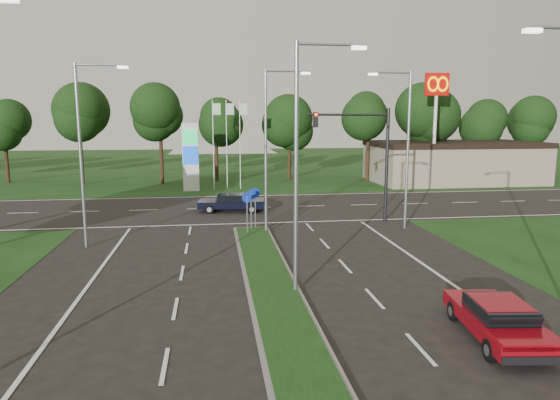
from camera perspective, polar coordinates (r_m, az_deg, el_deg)
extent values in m
plane|color=black|center=(13.26, 2.72, -19.47)|extent=(160.00, 160.00, 0.00)
cube|color=black|center=(66.76, -5.92, 3.77)|extent=(160.00, 50.00, 0.02)
cube|color=black|center=(36.05, -4.24, -0.91)|extent=(160.00, 12.00, 0.02)
cube|color=slate|center=(16.80, 0.17, -12.78)|extent=(2.00, 26.00, 0.12)
cube|color=gray|center=(53.40, 19.18, 4.09)|extent=(16.00, 9.00, 4.00)
cylinder|color=gray|center=(17.77, 1.84, 3.23)|extent=(0.16, 0.16, 9.00)
cylinder|color=gray|center=(18.06, 5.53, 17.29)|extent=(2.20, 0.10, 0.10)
cube|color=#FFF2CC|center=(18.33, 9.02, 16.78)|extent=(0.50, 0.22, 0.12)
cylinder|color=gray|center=(27.64, -1.64, 5.40)|extent=(0.16, 0.16, 9.00)
cylinder|color=gray|center=(27.83, 0.64, 14.50)|extent=(2.20, 0.10, 0.10)
cube|color=#FFF2CC|center=(28.01, 2.94, 14.25)|extent=(0.50, 0.22, 0.12)
cylinder|color=gray|center=(26.26, -21.81, 4.54)|extent=(0.16, 0.16, 9.00)
cylinder|color=gray|center=(26.08, -19.99, 14.31)|extent=(2.20, 0.10, 0.10)
cube|color=#FFF2CC|center=(25.87, -17.53, 14.26)|extent=(0.50, 0.22, 0.12)
cylinder|color=gray|center=(29.66, 14.39, 5.38)|extent=(0.16, 0.16, 9.00)
cylinder|color=gray|center=(29.32, 12.69, 14.02)|extent=(2.20, 0.10, 0.10)
cube|color=#FFF2CC|center=(28.95, 10.58, 13.95)|extent=(0.50, 0.22, 0.12)
cube|color=#FFF2CC|center=(16.32, 26.87, 16.87)|extent=(0.50, 0.22, 0.12)
cylinder|color=black|center=(31.42, 12.10, 3.84)|extent=(0.20, 0.20, 7.00)
cylinder|color=black|center=(30.53, 7.82, 9.63)|extent=(5.00, 0.14, 0.14)
cube|color=black|center=(30.06, 4.08, 9.13)|extent=(0.28, 0.28, 0.90)
sphere|color=#FF190C|center=(29.88, 4.16, 9.70)|extent=(0.20, 0.20, 0.20)
cylinder|color=gray|center=(27.50, -3.77, -1.79)|extent=(0.06, 0.06, 2.20)
cylinder|color=#0C26A5|center=(27.32, -3.80, 0.27)|extent=(0.56, 0.04, 0.56)
cylinder|color=gray|center=(28.50, -3.31, -1.39)|extent=(0.06, 0.06, 2.20)
cylinder|color=#0C26A5|center=(28.33, -3.33, 0.60)|extent=(0.56, 0.04, 0.56)
cylinder|color=gray|center=(29.21, -2.84, -1.12)|extent=(0.06, 0.06, 2.20)
cylinder|color=#0C26A5|center=(29.04, -2.85, 0.82)|extent=(0.56, 0.04, 0.56)
cube|color=silver|center=(44.59, -10.18, 4.81)|extent=(1.40, 0.30, 6.00)
cube|color=#0CA53F|center=(44.31, -10.25, 7.11)|extent=(1.30, 0.08, 1.20)
cube|color=#0C3FBF|center=(44.39, -10.19, 5.05)|extent=(1.30, 0.08, 1.60)
cylinder|color=silver|center=(45.48, -7.63, 6.22)|extent=(0.08, 0.08, 8.00)
cube|color=#B2D8B2|center=(45.43, -7.27, 10.27)|extent=(0.70, 0.02, 1.00)
cylinder|color=silver|center=(45.50, -6.11, 6.25)|extent=(0.08, 0.08, 8.00)
cube|color=#B2D8B2|center=(45.46, -5.73, 10.29)|extent=(0.70, 0.02, 1.00)
cylinder|color=silver|center=(45.55, -4.59, 6.28)|extent=(0.08, 0.08, 8.00)
cube|color=#B2D8B2|center=(45.52, -4.20, 10.31)|extent=(0.70, 0.02, 1.00)
cylinder|color=silver|center=(47.89, 17.24, 7.24)|extent=(0.30, 0.30, 10.00)
cube|color=#BF0C07|center=(47.97, 17.50, 12.50)|extent=(2.20, 0.35, 2.00)
torus|color=#FFC600|center=(47.58, 17.11, 12.54)|extent=(1.06, 0.16, 1.06)
torus|color=#FFC600|center=(47.96, 18.11, 12.47)|extent=(1.06, 0.16, 1.06)
cylinder|color=black|center=(51.63, -5.39, 4.62)|extent=(0.36, 0.36, 4.40)
sphere|color=black|center=(51.46, -5.47, 9.40)|extent=(6.00, 6.00, 6.00)
sphere|color=black|center=(51.29, -5.13, 10.52)|extent=(4.80, 4.80, 4.80)
cube|color=maroon|center=(16.26, 23.59, -12.58)|extent=(2.24, 4.44, 0.44)
cube|color=black|center=(16.04, 23.81, -11.30)|extent=(1.69, 2.04, 0.41)
cube|color=maroon|center=(15.98, 23.86, -10.62)|extent=(1.57, 1.69, 0.04)
cylinder|color=black|center=(17.22, 19.19, -11.90)|extent=(0.26, 0.62, 0.60)
cylinder|color=black|center=(17.81, 24.07, -11.49)|extent=(0.26, 0.62, 0.60)
cylinder|color=black|center=(14.90, 22.88, -15.54)|extent=(0.26, 0.62, 0.60)
cylinder|color=black|center=(15.58, 28.40, -14.83)|extent=(0.26, 0.62, 0.60)
cube|color=black|center=(34.59, -5.56, -0.43)|extent=(4.66, 2.36, 0.46)
cube|color=black|center=(34.51, -5.42, 0.29)|extent=(2.14, 1.78, 0.43)
cube|color=black|center=(34.48, -5.43, 0.64)|extent=(1.78, 1.65, 0.04)
cylinder|color=black|center=(33.96, -8.08, -1.07)|extent=(0.65, 0.28, 0.63)
cylinder|color=black|center=(35.59, -7.75, -0.59)|extent=(0.65, 0.28, 0.63)
cylinder|color=black|center=(33.72, -3.24, -1.07)|extent=(0.65, 0.28, 0.63)
cylinder|color=black|center=(35.36, -3.13, -0.58)|extent=(0.65, 0.28, 0.63)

